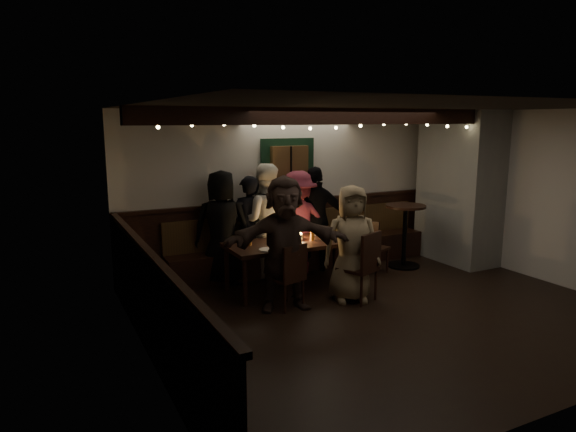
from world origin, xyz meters
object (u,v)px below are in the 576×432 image
chair_near_left (290,273)px  person_b (249,228)px  dining_table (294,246)px  person_g (351,243)px  chair_near_right (364,263)px  person_c (265,221)px  chair_end (371,244)px  person_d (298,223)px  person_f (285,243)px  person_a (222,227)px  high_top (405,228)px  person_e (316,219)px

chair_near_left → person_b: 1.51m
dining_table → person_g: bearing=-59.3°
chair_near_right → person_c: person_c is taller
chair_near_left → person_c: 1.57m
chair_near_left → chair_end: chair_end is taller
person_b → person_d: (0.82, -0.09, 0.02)m
person_b → person_f: person_f is taller
chair_near_right → person_b: 1.97m
chair_near_right → person_f: size_ratio=0.56×
person_a → high_top: bearing=-168.8°
person_e → person_g: bearing=93.4°
chair_near_left → chair_end: 2.03m
dining_table → chair_near_right: size_ratio=2.04×
chair_end → person_c: person_c is taller
person_f → person_b: bearing=101.6°
person_d → person_f: size_ratio=0.94×
person_f → dining_table: bearing=68.7°
person_f → person_g: size_ratio=1.10×
chair_near_left → chair_end: size_ratio=0.98×
dining_table → person_d: person_d is taller
person_d → person_g: bearing=93.2°
chair_near_left → high_top: bearing=19.0°
person_b → person_g: person_b is taller
chair_near_left → person_a: bearing=105.7°
chair_near_left → person_b: size_ratio=0.54×
chair_end → person_g: bearing=-137.9°
person_e → person_g: (-0.27, -1.45, -0.06)m
high_top → person_f: bearing=-162.5°
person_d → person_e: size_ratio=0.97×
person_a → chair_near_left: bearing=127.1°
chair_end → person_a: person_a is taller
dining_table → person_e: person_e is taller
person_a → person_g: 2.00m
high_top → person_c: person_c is taller
chair_end → person_b: 1.97m
chair_end → person_d: (-1.01, 0.58, 0.33)m
person_b → person_f: bearing=85.7°
person_a → person_f: bearing=126.1°
person_f → person_g: (0.94, -0.13, -0.08)m
dining_table → chair_end: size_ratio=2.23×
chair_end → person_b: person_b is taller
chair_near_right → person_b: bearing=119.9°
chair_near_left → person_a: (-0.41, 1.44, 0.37)m
chair_near_left → chair_near_right: bearing=-11.8°
person_b → person_f: 1.42m
person_d → person_e: person_e is taller
person_e → chair_end: bearing=154.4°
person_a → person_e: bearing=-160.9°
high_top → person_c: bearing=165.7°
chair_near_right → person_g: person_g is taller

